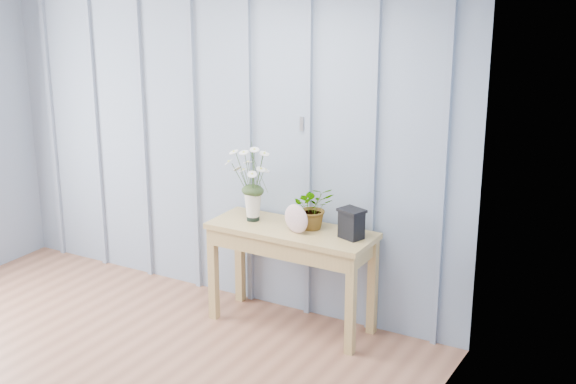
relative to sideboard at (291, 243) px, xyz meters
The scene contains 6 objects.
room_shell 1.89m from the sideboard, 124.76° to the right, with size 4.00×4.50×2.50m.
sideboard is the anchor object (origin of this frame).
daisy_vase 0.58m from the sideboard, behind, with size 0.41×0.31×0.58m.
spider_plant 0.31m from the sideboard, 29.18° to the left, with size 0.28×0.25×0.31m, color #233719.
felt_disc_vessel 0.24m from the sideboard, 42.02° to the right, with size 0.21×0.06×0.21m, color #995768.
carved_box 0.50m from the sideboard, ahead, with size 0.20×0.18×0.21m.
Camera 1 is at (3.35, -2.64, 2.66)m, focal length 50.00 mm.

